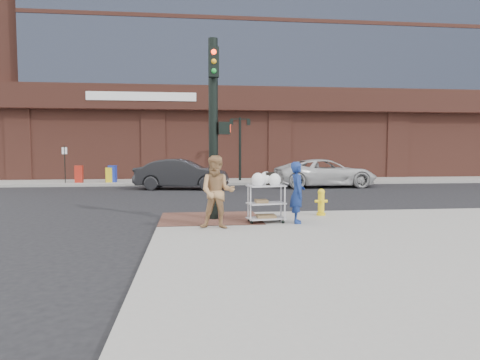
{
  "coord_description": "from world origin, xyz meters",
  "views": [
    {
      "loc": [
        -1.13,
        -11.15,
        2.1
      ],
      "look_at": [
        0.24,
        0.76,
        1.25
      ],
      "focal_mm": 32.0,
      "sensor_mm": 36.0,
      "label": 1
    }
  ],
  "objects": [
    {
      "name": "brick_curb_ramp",
      "position": [
        -0.6,
        0.9,
        0.16
      ],
      "size": [
        2.8,
        2.4,
        0.01
      ],
      "primitive_type": "cube",
      "color": "#553127",
      "rests_on": "sidewalk_near"
    },
    {
      "name": "sedan_dark",
      "position": [
        -1.6,
        11.75,
        0.81
      ],
      "size": [
        5.12,
        2.52,
        1.61
      ],
      "primitive_type": "imported",
      "rotation": [
        0.0,
        0.0,
        1.4
      ],
      "color": "black",
      "rests_on": "ground"
    },
    {
      "name": "parking_sign",
      "position": [
        -8.5,
        15.0,
        1.25
      ],
      "size": [
        0.05,
        0.05,
        2.2
      ],
      "primitive_type": "cylinder",
      "color": "black",
      "rests_on": "sidewalk_far"
    },
    {
      "name": "minivan_white",
      "position": [
        6.44,
        12.28,
        0.79
      ],
      "size": [
        5.71,
        2.72,
        1.57
      ],
      "primitive_type": "imported",
      "rotation": [
        0.0,
        0.0,
        1.59
      ],
      "color": "silver",
      "rests_on": "ground"
    },
    {
      "name": "pedestrian_tan",
      "position": [
        -0.49,
        -0.67,
        1.06
      ],
      "size": [
        0.97,
        0.81,
        1.81
      ],
      "primitive_type": "imported",
      "rotation": [
        0.0,
        0.0,
        -0.15
      ],
      "color": "#A5794D",
      "rests_on": "sidewalk_near"
    },
    {
      "name": "ground",
      "position": [
        0.0,
        0.0,
        0.0
      ],
      "size": [
        220.0,
        220.0,
        0.0
      ],
      "primitive_type": "plane",
      "color": "black",
      "rests_on": "ground"
    },
    {
      "name": "bank_building",
      "position": [
        5.0,
        31.0,
        14.15
      ],
      "size": [
        42.0,
        26.0,
        28.0
      ],
      "primitive_type": "cube",
      "color": "brown",
      "rests_on": "sidewalk_far"
    },
    {
      "name": "newsbox_red",
      "position": [
        -7.75,
        15.15,
        0.66
      ],
      "size": [
        0.43,
        0.39,
        1.02
      ],
      "primitive_type": "cube",
      "rotation": [
        0.0,
        0.0,
        0.01
      ],
      "color": "maroon",
      "rests_on": "sidewalk_far"
    },
    {
      "name": "woman_blue",
      "position": [
        1.68,
        -0.1,
        0.97
      ],
      "size": [
        0.48,
        0.65,
        1.63
      ],
      "primitive_type": "imported",
      "rotation": [
        0.0,
        0.0,
        1.41
      ],
      "color": "navy",
      "rests_on": "sidewalk_near"
    },
    {
      "name": "newsbox_blue",
      "position": [
        -5.83,
        15.27,
        0.66
      ],
      "size": [
        0.49,
        0.45,
        1.01
      ],
      "primitive_type": "cube",
      "rotation": [
        0.0,
        0.0,
        -0.18
      ],
      "color": "#172998",
      "rests_on": "sidewalk_far"
    },
    {
      "name": "fire_hydrant",
      "position": [
        2.72,
        1.13,
        0.56
      ],
      "size": [
        0.37,
        0.26,
        0.79
      ],
      "color": "yellow",
      "rests_on": "sidewalk_near"
    },
    {
      "name": "lamp_post",
      "position": [
        2.0,
        16.0,
        2.62
      ],
      "size": [
        1.32,
        0.22,
        4.0
      ],
      "color": "black",
      "rests_on": "sidewalk_far"
    },
    {
      "name": "traffic_signal_pole",
      "position": [
        -0.48,
        0.77,
        2.83
      ],
      "size": [
        0.61,
        0.51,
        5.0
      ],
      "color": "black",
      "rests_on": "sidewalk_near"
    },
    {
      "name": "newsbox_yellow",
      "position": [
        -6.04,
        15.18,
        0.59
      ],
      "size": [
        0.45,
        0.42,
        0.89
      ],
      "primitive_type": "cube",
      "rotation": [
        0.0,
        0.0,
        0.26
      ],
      "color": "gold",
      "rests_on": "sidewalk_far"
    },
    {
      "name": "sidewalk_far",
      "position": [
        12.5,
        32.0,
        0.07
      ],
      "size": [
        65.0,
        36.0,
        0.15
      ],
      "primitive_type": "cube",
      "color": "gray",
      "rests_on": "ground"
    },
    {
      "name": "utility_cart",
      "position": [
        0.87,
        0.05,
        0.77
      ],
      "size": [
        1.07,
        0.72,
        1.36
      ],
      "color": "#ADADB3",
      "rests_on": "sidewalk_near"
    }
  ]
}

